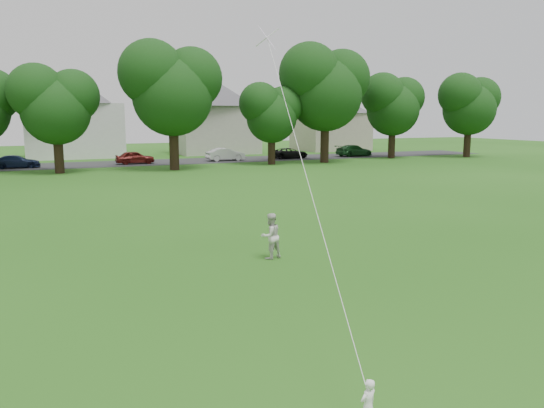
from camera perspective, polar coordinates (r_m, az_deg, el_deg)
name	(u,v)px	position (r m, az deg, el deg)	size (l,w,h in m)	color
ground	(251,331)	(11.36, -2.26, -13.53)	(160.00, 160.00, 0.00)	#1F5112
street	(83,165)	(52.07, -19.64, 3.99)	(90.00, 7.00, 0.01)	#2D2D30
toddler	(368,406)	(8.08, 10.27, -20.61)	(0.30, 0.19, 0.81)	white
older_boy	(271,236)	(16.62, -0.16, -3.47)	(0.70, 0.55, 1.45)	silver
kite	(299,151)	(11.70, 2.95, 5.68)	(1.68, 5.15, 11.48)	white
tree_row	(145,92)	(46.33, -13.47, 11.67)	(83.31, 9.28, 11.57)	black
parked_cars	(113,158)	(51.28, -16.74, 4.74)	(63.61, 2.14, 1.28)	black
house_row	(59,109)	(61.79, -21.96, 9.48)	(77.12, 14.24, 10.57)	silver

